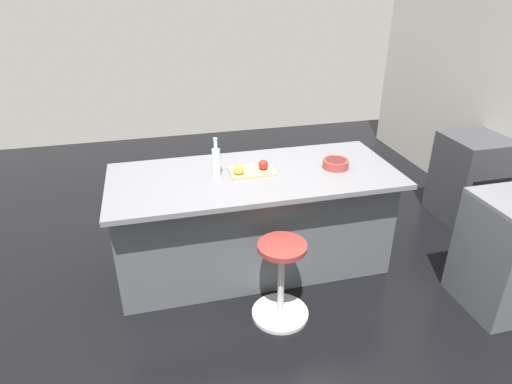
{
  "coord_description": "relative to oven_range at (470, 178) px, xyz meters",
  "views": [
    {
      "loc": [
        0.7,
        3.0,
        2.39
      ],
      "look_at": [
        -0.07,
        -0.07,
        0.79
      ],
      "focal_mm": 30.69,
      "sensor_mm": 36.0,
      "label": 1
    }
  ],
  "objects": [
    {
      "name": "apple_yellow",
      "position": [
        2.57,
        0.41,
        0.55
      ],
      "size": [
        0.08,
        0.08,
        0.08
      ],
      "primitive_type": "sphere",
      "color": "gold",
      "rests_on": "cutting_board"
    },
    {
      "name": "oven_range",
      "position": [
        0.0,
        0.0,
        0.0
      ],
      "size": [
        0.6,
        0.61,
        0.9
      ],
      "color": "#38383D",
      "rests_on": "ground_plane"
    },
    {
      "name": "cutting_board",
      "position": [
        2.45,
        0.36,
        0.5
      ],
      "size": [
        0.36,
        0.24,
        0.02
      ],
      "primitive_type": "cube",
      "color": "tan",
      "rests_on": "kitchen_island"
    },
    {
      "name": "apple_red",
      "position": [
        2.36,
        0.36,
        0.55
      ],
      "size": [
        0.08,
        0.08,
        0.08
      ],
      "primitive_type": "sphere",
      "color": "red",
      "rests_on": "cutting_board"
    },
    {
      "name": "water_bottle",
      "position": [
        2.74,
        0.34,
        0.61
      ],
      "size": [
        0.06,
        0.06,
        0.31
      ],
      "color": "silver",
      "rests_on": "kitchen_island"
    },
    {
      "name": "stool_by_window",
      "position": [
        2.39,
        1.02,
        -0.14
      ],
      "size": [
        0.44,
        0.44,
        0.65
      ],
      "color": "#B7B7BC",
      "rests_on": "ground_plane"
    },
    {
      "name": "fruit_bowl",
      "position": [
        1.76,
        0.43,
        0.53
      ],
      "size": [
        0.21,
        0.21,
        0.07
      ],
      "color": "#993833",
      "rests_on": "kitchen_island"
    },
    {
      "name": "kitchen_island",
      "position": [
        2.44,
        0.34,
        0.02
      ],
      "size": [
        2.33,
        1.0,
        0.93
      ],
      "color": "#4C5156",
      "rests_on": "ground_plane"
    },
    {
      "name": "ground_plane",
      "position": [
        2.51,
        0.51,
        -0.45
      ],
      "size": [
        7.8,
        7.8,
        0.0
      ],
      "primitive_type": "plane",
      "color": "black"
    }
  ]
}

